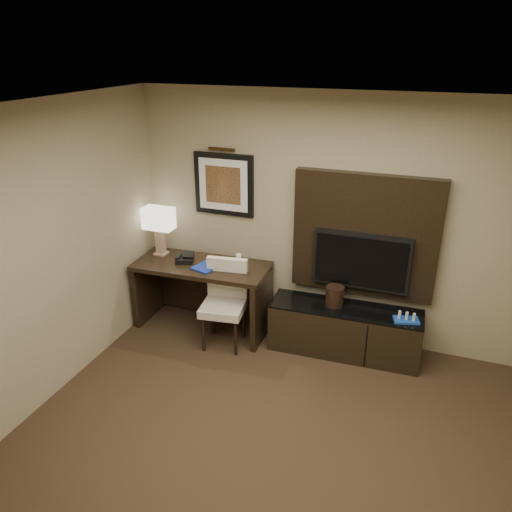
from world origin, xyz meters
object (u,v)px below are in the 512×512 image
at_px(tv, 361,261).
at_px(minibar_tray, 407,317).
at_px(desk_chair, 223,307).
at_px(table_lamp, 160,233).
at_px(desk_phone, 185,258).
at_px(credenza, 344,330).
at_px(ice_bucket, 335,296).
at_px(desk, 203,296).
at_px(water_bottle, 239,262).

relative_size(tv, minibar_tray, 4.05).
distance_m(desk_chair, table_lamp, 1.17).
bearing_deg(table_lamp, tv, 3.45).
bearing_deg(desk_phone, credenza, -15.46).
bearing_deg(credenza, minibar_tray, -7.47).
distance_m(tv, desk_phone, 1.96).
height_order(ice_bucket, minibar_tray, ice_bucket).
height_order(credenza, ice_bucket, ice_bucket).
relative_size(desk_phone, ice_bucket, 0.88).
distance_m(tv, table_lamp, 2.31).
bearing_deg(desk, minibar_tray, -2.81).
distance_m(table_lamp, ice_bucket, 2.13).
distance_m(credenza, desk_phone, 1.94).
relative_size(desk, desk_chair, 1.61).
height_order(desk, water_bottle, water_bottle).
bearing_deg(credenza, water_bottle, 179.21).
relative_size(tv, desk_phone, 5.34).
distance_m(desk, ice_bucket, 1.54).
distance_m(water_bottle, ice_bucket, 1.10).
bearing_deg(desk_phone, desk, -15.62).
relative_size(tv, desk_chair, 1.06).
distance_m(credenza, tv, 0.78).
xyz_separation_m(desk_phone, minibar_tray, (2.47, -0.00, -0.27)).
distance_m(credenza, desk_chair, 1.33).
xyz_separation_m(desk, water_bottle, (0.45, 0.02, 0.50)).
bearing_deg(minibar_tray, desk_phone, 180.00).
height_order(tv, water_bottle, tv).
distance_m(desk_phone, minibar_tray, 2.48).
relative_size(desk_phone, minibar_tray, 0.76).
relative_size(tv, water_bottle, 5.53).
distance_m(table_lamp, desk_phone, 0.44).
height_order(desk_chair, minibar_tray, desk_chair).
height_order(table_lamp, desk_phone, table_lamp).
distance_m(tv, desk_chair, 1.55).
height_order(desk_phone, water_bottle, water_bottle).
height_order(credenza, desk_phone, desk_phone).
bearing_deg(desk_phone, minibar_tray, -17.19).
height_order(tv, desk_phone, tv).
distance_m(desk, tv, 1.86).
xyz_separation_m(credenza, desk_phone, (-1.85, -0.06, 0.59)).
height_order(tv, ice_bucket, tv).
bearing_deg(credenza, tv, 63.23).
distance_m(desk, water_bottle, 0.67).
relative_size(table_lamp, ice_bucket, 2.43).
xyz_separation_m(credenza, minibar_tray, (0.62, -0.06, 0.32)).
bearing_deg(desk, credenza, -0.93).
bearing_deg(table_lamp, water_bottle, -4.62).
bearing_deg(credenza, desk, 179.44).
distance_m(desk_chair, desk_phone, 0.74).
relative_size(credenza, minibar_tray, 6.43).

